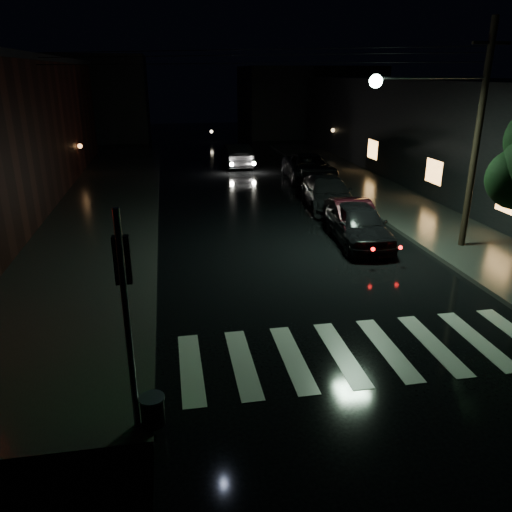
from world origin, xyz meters
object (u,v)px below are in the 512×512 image
parked_car_a (359,224)px  parked_car_d (309,168)px  parked_car_b (353,219)px  parked_car_c (327,193)px  oncoming_car (236,155)px

parked_car_a → parked_car_d: size_ratio=0.79×
parked_car_b → parked_car_d: parked_car_d is taller
parked_car_b → parked_car_d: 11.23m
parked_car_b → parked_car_c: parked_car_c is taller
parked_car_c → parked_car_a: bearing=-89.2°
parked_car_b → oncoming_car: size_ratio=0.89×
parked_car_d → parked_car_a: bearing=-92.4°
parked_car_a → parked_car_b: bearing=87.9°
parked_car_b → parked_car_c: (0.40, 4.61, 0.04)m
parked_car_d → parked_car_c: bearing=-93.7°
parked_car_a → parked_car_d: (1.43, 12.08, 0.02)m
parked_car_a → parked_car_b: 0.94m
parked_car_a → parked_car_b: size_ratio=1.05×
parked_car_b → oncoming_car: (-2.40, 17.11, 0.09)m
parked_car_b → parked_car_d: bearing=89.7°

